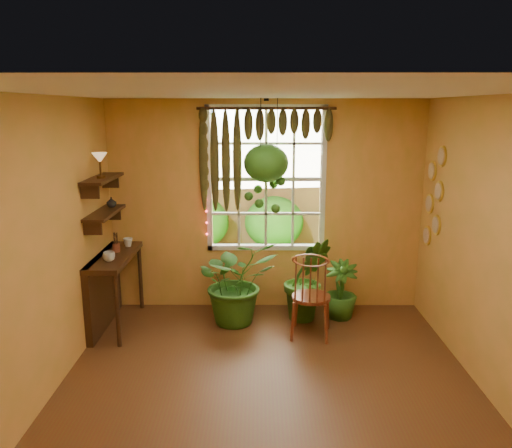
{
  "coord_description": "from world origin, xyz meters",
  "views": [
    {
      "loc": [
        -0.1,
        -4.04,
        2.58
      ],
      "look_at": [
        -0.12,
        1.15,
        1.37
      ],
      "focal_mm": 35.0,
      "sensor_mm": 36.0,
      "label": 1
    }
  ],
  "objects_px": {
    "windsor_chair": "(311,308)",
    "hanging_basket": "(266,167)",
    "counter_ledge": "(107,282)",
    "potted_plant_mid": "(307,279)",
    "potted_plant_left": "(237,281)"
  },
  "relations": [
    {
      "from": "hanging_basket",
      "to": "counter_ledge",
      "type": "bearing_deg",
      "value": -167.67
    },
    {
      "from": "windsor_chair",
      "to": "potted_plant_mid",
      "type": "xyz_separation_m",
      "value": [
        0.0,
        0.48,
        0.18
      ]
    },
    {
      "from": "counter_ledge",
      "to": "windsor_chair",
      "type": "bearing_deg",
      "value": -6.73
    },
    {
      "from": "windsor_chair",
      "to": "potted_plant_mid",
      "type": "distance_m",
      "value": 0.52
    },
    {
      "from": "potted_plant_mid",
      "to": "counter_ledge",
      "type": "bearing_deg",
      "value": -175.27
    },
    {
      "from": "potted_plant_left",
      "to": "potted_plant_mid",
      "type": "relative_size",
      "value": 1.01
    },
    {
      "from": "counter_ledge",
      "to": "potted_plant_left",
      "type": "height_order",
      "value": "potted_plant_left"
    },
    {
      "from": "potted_plant_mid",
      "to": "windsor_chair",
      "type": "bearing_deg",
      "value": -90.39
    },
    {
      "from": "windsor_chair",
      "to": "potted_plant_left",
      "type": "bearing_deg",
      "value": 165.9
    },
    {
      "from": "counter_ledge",
      "to": "windsor_chair",
      "type": "relative_size",
      "value": 1.01
    },
    {
      "from": "windsor_chair",
      "to": "hanging_basket",
      "type": "bearing_deg",
      "value": 136.35
    },
    {
      "from": "windsor_chair",
      "to": "hanging_basket",
      "type": "height_order",
      "value": "hanging_basket"
    },
    {
      "from": "potted_plant_mid",
      "to": "hanging_basket",
      "type": "relative_size",
      "value": 0.77
    },
    {
      "from": "counter_ledge",
      "to": "hanging_basket",
      "type": "relative_size",
      "value": 0.87
    },
    {
      "from": "potted_plant_left",
      "to": "hanging_basket",
      "type": "xyz_separation_m",
      "value": [
        0.36,
        0.31,
        1.34
      ]
    }
  ]
}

